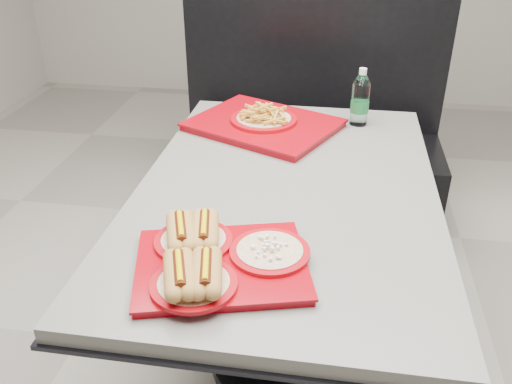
% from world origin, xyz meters
% --- Properties ---
extents(ground, '(6.00, 6.00, 0.00)m').
position_xyz_m(ground, '(0.00, 0.00, 0.00)').
color(ground, '#9D988D').
rests_on(ground, ground).
extents(diner_table, '(0.92, 1.42, 0.75)m').
position_xyz_m(diner_table, '(0.00, 0.00, 0.58)').
color(diner_table, black).
rests_on(diner_table, ground).
extents(booth_bench, '(1.30, 0.57, 1.35)m').
position_xyz_m(booth_bench, '(0.00, 1.09, 0.40)').
color(booth_bench, black).
rests_on(booth_bench, ground).
extents(tray_near, '(0.47, 0.41, 0.09)m').
position_xyz_m(tray_near, '(-0.13, -0.44, 0.78)').
color(tray_near, '#92030D').
rests_on(tray_near, diner_table).
extents(tray_far, '(0.63, 0.58, 0.10)m').
position_xyz_m(tray_far, '(-0.14, 0.44, 0.78)').
color(tray_far, '#92030D').
rests_on(tray_far, diner_table).
extents(water_bottle, '(0.07, 0.07, 0.22)m').
position_xyz_m(water_bottle, '(0.22, 0.54, 0.84)').
color(water_bottle, silver).
rests_on(water_bottle, diner_table).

